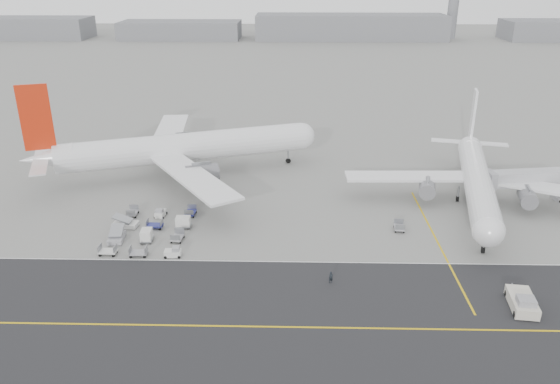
{
  "coord_description": "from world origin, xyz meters",
  "views": [
    {
      "loc": [
        6.81,
        -72.82,
        40.74
      ],
      "look_at": [
        4.76,
        12.0,
        5.29
      ],
      "focal_mm": 35.0,
      "sensor_mm": 36.0,
      "label": 1
    }
  ],
  "objects_px": {
    "airliner_b": "(477,179)",
    "pushback_tug": "(522,302)",
    "ground_crew_a": "(331,277)",
    "control_tower": "(453,10)",
    "jet_bridge": "(529,180)",
    "airliner_a": "(179,148)"
  },
  "relations": [
    {
      "from": "airliner_b",
      "to": "pushback_tug",
      "type": "xyz_separation_m",
      "value": [
        -3.94,
        -33.46,
        -3.88
      ]
    },
    {
      "from": "control_tower",
      "to": "ground_crew_a",
      "type": "height_order",
      "value": "control_tower"
    },
    {
      "from": "airliner_b",
      "to": "pushback_tug",
      "type": "relative_size",
      "value": 5.84
    },
    {
      "from": "control_tower",
      "to": "pushback_tug",
      "type": "distance_m",
      "value": 285.92
    },
    {
      "from": "airliner_a",
      "to": "jet_bridge",
      "type": "bearing_deg",
      "value": -120.05
    },
    {
      "from": "jet_bridge",
      "to": "ground_crew_a",
      "type": "bearing_deg",
      "value": -150.9
    },
    {
      "from": "airliner_b",
      "to": "ground_crew_a",
      "type": "bearing_deg",
      "value": -122.34
    },
    {
      "from": "pushback_tug",
      "to": "ground_crew_a",
      "type": "xyz_separation_m",
      "value": [
        -24.08,
        5.47,
        -0.08
      ]
    },
    {
      "from": "airliner_b",
      "to": "ground_crew_a",
      "type": "height_order",
      "value": "airliner_b"
    },
    {
      "from": "pushback_tug",
      "to": "jet_bridge",
      "type": "relative_size",
      "value": 0.48
    },
    {
      "from": "airliner_a",
      "to": "jet_bridge",
      "type": "height_order",
      "value": "airliner_a"
    },
    {
      "from": "control_tower",
      "to": "jet_bridge",
      "type": "distance_m",
      "value": 249.27
    },
    {
      "from": "airliner_a",
      "to": "pushback_tug",
      "type": "xyz_separation_m",
      "value": [
        52.95,
        -46.71,
        -5.01
      ]
    },
    {
      "from": "airliner_b",
      "to": "pushback_tug",
      "type": "distance_m",
      "value": 33.91
    },
    {
      "from": "airliner_a",
      "to": "ground_crew_a",
      "type": "relative_size",
      "value": 32.99
    },
    {
      "from": "jet_bridge",
      "to": "control_tower",
      "type": "bearing_deg",
      "value": 70.26
    },
    {
      "from": "airliner_b",
      "to": "ground_crew_a",
      "type": "xyz_separation_m",
      "value": [
        -28.02,
        -27.99,
        -3.96
      ]
    },
    {
      "from": "airliner_a",
      "to": "ground_crew_a",
      "type": "bearing_deg",
      "value": -164.57
    },
    {
      "from": "airliner_b",
      "to": "jet_bridge",
      "type": "height_order",
      "value": "airliner_b"
    },
    {
      "from": "control_tower",
      "to": "jet_bridge",
      "type": "height_order",
      "value": "control_tower"
    },
    {
      "from": "airliner_a",
      "to": "airliner_b",
      "type": "bearing_deg",
      "value": -122.68
    },
    {
      "from": "control_tower",
      "to": "airliner_b",
      "type": "height_order",
      "value": "control_tower"
    }
  ]
}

